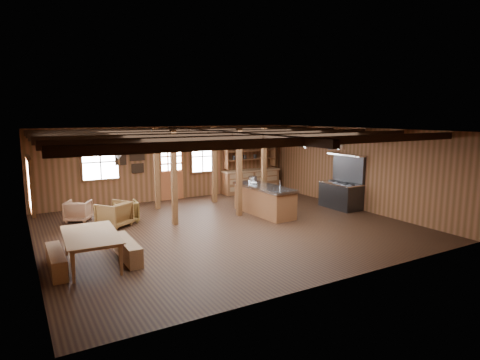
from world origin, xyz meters
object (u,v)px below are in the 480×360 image
at_px(armchair_b, 126,212).
at_px(armchair_c, 78,211).
at_px(armchair_a, 114,214).
at_px(dining_table, 93,249).
at_px(commercial_range, 342,190).
at_px(kitchen_island, 264,200).

distance_m(armchair_b, armchair_c, 1.49).
bearing_deg(armchair_a, dining_table, 34.83).
bearing_deg(dining_table, commercial_range, -78.62).
bearing_deg(armchair_c, armchair_a, 151.16).
distance_m(commercial_range, armchair_b, 7.30).
distance_m(commercial_range, armchair_a, 7.63).
bearing_deg(armchair_a, armchair_c, -90.81).
relative_size(armchair_a, armchair_b, 1.15).
bearing_deg(commercial_range, dining_table, -171.23).
relative_size(armchair_b, armchair_c, 1.02).
height_order(commercial_range, armchair_c, commercial_range).
bearing_deg(armchair_a, armchair_b, -172.49).
distance_m(kitchen_island, commercial_range, 2.92).
height_order(dining_table, armchair_c, dining_table).
xyz_separation_m(dining_table, armchair_b, (1.50, 3.19, -0.02)).
distance_m(commercial_range, dining_table, 8.66).
relative_size(dining_table, armchair_a, 2.41).
distance_m(armchair_a, armchair_b, 0.58).
relative_size(armchair_a, armchair_c, 1.17).
bearing_deg(armchair_a, commercial_range, 134.46).
relative_size(dining_table, armchair_b, 2.77).
bearing_deg(kitchen_island, commercial_range, -14.54).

